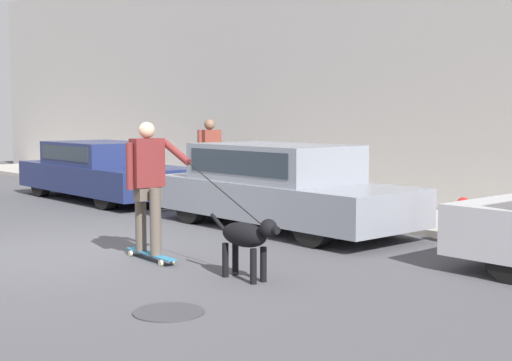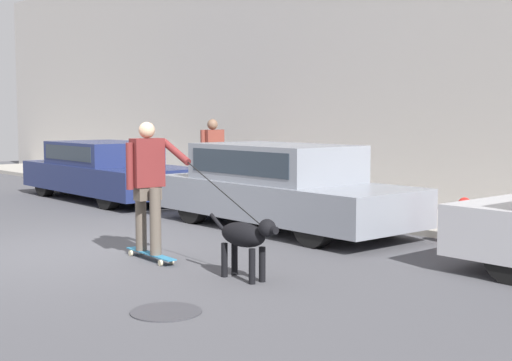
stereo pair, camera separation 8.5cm
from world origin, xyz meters
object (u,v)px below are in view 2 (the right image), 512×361
at_px(parked_car_1, 280,187).
at_px(skateboarder, 148,182).
at_px(pedestrian_with_bag, 212,153).
at_px(fire_hydrant, 464,221).
at_px(parked_car_0, 107,171).
at_px(dog, 246,237).

bearing_deg(parked_car_1, skateboarder, -75.46).
relative_size(skateboarder, pedestrian_with_bag, 1.54).
relative_size(pedestrian_with_bag, fire_hydrant, 2.37).
height_order(parked_car_1, skateboarder, skateboarder).
xyz_separation_m(parked_car_0, dog, (7.37, -2.65, -0.13)).
bearing_deg(pedestrian_with_bag, parked_car_0, 44.99).
relative_size(dog, pedestrian_with_bag, 0.67).
distance_m(parked_car_0, dog, 7.83).
relative_size(parked_car_0, pedestrian_with_bag, 2.95).
distance_m(parked_car_0, pedestrian_with_bag, 2.21).
height_order(pedestrian_with_bag, fire_hydrant, pedestrian_with_bag).
xyz_separation_m(parked_car_1, fire_hydrant, (2.70, 0.77, -0.29)).
relative_size(parked_car_0, skateboarder, 1.92).
xyz_separation_m(dog, skateboarder, (-1.58, -0.16, 0.49)).
height_order(parked_car_1, fire_hydrant, parked_car_1).
relative_size(parked_car_1, pedestrian_with_bag, 2.89).
bearing_deg(parked_car_0, fire_hydrant, 7.68).
xyz_separation_m(parked_car_1, dog, (2.21, -2.65, -0.18)).
bearing_deg(parked_car_0, pedestrian_with_bag, 50.01).
bearing_deg(parked_car_1, pedestrian_with_bag, 158.26).
distance_m(dog, skateboarder, 1.66).
relative_size(parked_car_1, fire_hydrant, 6.86).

